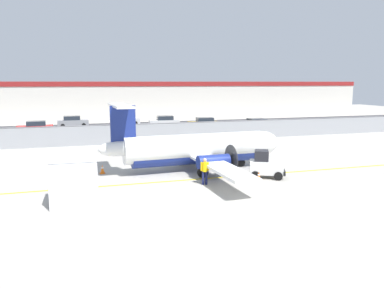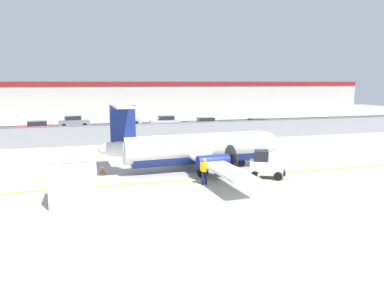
% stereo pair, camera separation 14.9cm
% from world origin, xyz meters
% --- Properties ---
extents(ground_plane, '(140.00, 140.00, 0.01)m').
position_xyz_m(ground_plane, '(0.00, 2.00, 0.00)').
color(ground_plane, '#ADA89E').
extents(perimeter_fence, '(98.00, 0.10, 2.10)m').
position_xyz_m(perimeter_fence, '(0.00, 18.00, 1.12)').
color(perimeter_fence, gray).
rests_on(perimeter_fence, ground).
extents(parking_lot_strip, '(98.00, 17.00, 0.12)m').
position_xyz_m(parking_lot_strip, '(0.00, 29.50, 0.06)').
color(parking_lot_strip, '#38383A').
rests_on(parking_lot_strip, ground).
extents(background_building, '(91.00, 8.10, 6.50)m').
position_xyz_m(background_building, '(0.00, 47.99, 3.26)').
color(background_building, beige).
rests_on(background_building, ground).
extents(commuter_airplane, '(13.74, 16.06, 4.92)m').
position_xyz_m(commuter_airplane, '(-0.18, 4.50, 1.60)').
color(commuter_airplane, white).
rests_on(commuter_airplane, ground).
extents(baggage_tug, '(2.58, 2.10, 1.88)m').
position_xyz_m(baggage_tug, '(3.47, 1.09, 0.86)').
color(baggage_tug, silver).
rests_on(baggage_tug, ground).
extents(ground_crew_worker, '(0.55, 0.40, 1.70)m').
position_xyz_m(ground_crew_worker, '(-1.02, 0.62, 0.95)').
color(ground_crew_worker, '#191E4C').
rests_on(ground_crew_worker, ground).
extents(cargo_container, '(2.44, 2.03, 2.20)m').
position_xyz_m(cargo_container, '(-8.83, -1.02, 1.10)').
color(cargo_container, silver).
rests_on(cargo_container, ground).
extents(traffic_cone_near_left, '(0.36, 0.36, 0.64)m').
position_xyz_m(traffic_cone_near_left, '(5.34, 4.98, 0.31)').
color(traffic_cone_near_left, orange).
rests_on(traffic_cone_near_left, ground).
extents(traffic_cone_near_right, '(0.36, 0.36, 0.64)m').
position_xyz_m(traffic_cone_near_right, '(-7.06, 5.42, 0.31)').
color(traffic_cone_near_right, orange).
rests_on(traffic_cone_near_right, ground).
extents(traffic_cone_far_left, '(0.36, 0.36, 0.64)m').
position_xyz_m(traffic_cone_far_left, '(2.66, 0.46, 0.31)').
color(traffic_cone_far_left, orange).
rests_on(traffic_cone_far_left, ground).
extents(parked_car_0, '(4.31, 2.24, 1.58)m').
position_xyz_m(parked_car_0, '(-13.84, 28.00, 0.89)').
color(parked_car_0, red).
rests_on(parked_car_0, parking_lot_strip).
extents(parked_car_1, '(4.25, 2.11, 1.58)m').
position_xyz_m(parked_car_1, '(-9.56, 34.08, 0.89)').
color(parked_car_1, gray).
rests_on(parked_car_1, parking_lot_strip).
extents(parked_car_2, '(4.31, 2.24, 1.58)m').
position_xyz_m(parked_car_2, '(-2.05, 34.91, 0.89)').
color(parked_car_2, silver).
rests_on(parked_car_2, parking_lot_strip).
extents(parked_car_3, '(4.30, 2.21, 1.58)m').
position_xyz_m(parked_car_3, '(2.86, 30.53, 0.89)').
color(parked_car_3, silver).
rests_on(parked_car_3, parking_lot_strip).
extents(parked_car_4, '(4.33, 2.29, 1.58)m').
position_xyz_m(parked_car_4, '(7.48, 26.58, 0.89)').
color(parked_car_4, '#B28C19').
rests_on(parked_car_4, parking_lot_strip).
extents(parked_car_5, '(4.28, 2.17, 1.58)m').
position_xyz_m(parked_car_5, '(13.86, 23.45, 0.89)').
color(parked_car_5, '#B28C19').
rests_on(parked_car_5, parking_lot_strip).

